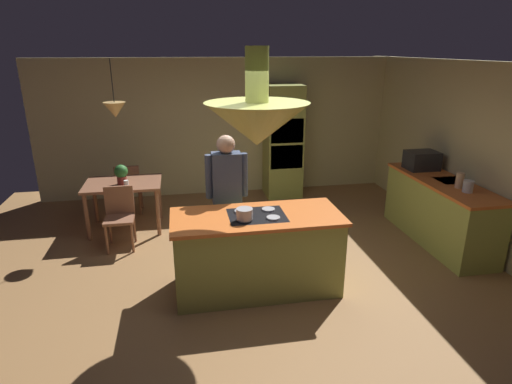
% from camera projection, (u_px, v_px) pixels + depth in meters
% --- Properties ---
extents(ground, '(8.16, 8.16, 0.00)m').
position_uv_depth(ground, '(254.00, 279.00, 5.22)').
color(ground, '#9E7042').
extents(wall_back, '(6.80, 0.10, 2.55)m').
position_uv_depth(wall_back, '(222.00, 127.00, 8.02)').
color(wall_back, beige).
rests_on(wall_back, ground).
extents(wall_right, '(0.10, 7.20, 2.55)m').
position_uv_depth(wall_right, '(484.00, 159.00, 5.73)').
color(wall_right, beige).
rests_on(wall_right, ground).
extents(kitchen_island, '(1.93, 0.85, 0.95)m').
position_uv_depth(kitchen_island, '(257.00, 252.00, 4.88)').
color(kitchen_island, '#A0A84C').
rests_on(kitchen_island, ground).
extents(counter_run_right, '(0.73, 2.07, 0.93)m').
position_uv_depth(counter_run_right, '(440.00, 211.00, 6.11)').
color(counter_run_right, '#A0A84C').
rests_on(counter_run_right, ground).
extents(oven_tower, '(0.66, 0.62, 2.09)m').
position_uv_depth(oven_tower, '(283.00, 142.00, 7.90)').
color(oven_tower, '#A0A84C').
rests_on(oven_tower, ground).
extents(dining_table, '(1.14, 0.82, 0.76)m').
position_uv_depth(dining_table, '(123.00, 189.00, 6.49)').
color(dining_table, brown).
rests_on(dining_table, ground).
extents(person_at_island, '(0.53, 0.23, 1.72)m').
position_uv_depth(person_at_island, '(227.00, 192.00, 5.32)').
color(person_at_island, tan).
rests_on(person_at_island, ground).
extents(range_hood, '(1.10, 1.10, 1.00)m').
position_uv_depth(range_hood, '(257.00, 122.00, 4.39)').
color(range_hood, '#A0A84C').
extents(pendant_light_over_table, '(0.32, 0.32, 0.82)m').
position_uv_depth(pendant_light_over_table, '(115.00, 110.00, 6.10)').
color(pendant_light_over_table, '#E0B266').
extents(chair_facing_island, '(0.40, 0.40, 0.87)m').
position_uv_depth(chair_facing_island, '(120.00, 213.00, 5.95)').
color(chair_facing_island, brown).
rests_on(chair_facing_island, ground).
extents(chair_by_back_wall, '(0.40, 0.40, 0.87)m').
position_uv_depth(chair_by_back_wall, '(129.00, 186.00, 7.12)').
color(chair_by_back_wall, brown).
rests_on(chair_by_back_wall, ground).
extents(potted_plant_on_table, '(0.20, 0.20, 0.30)m').
position_uv_depth(potted_plant_on_table, '(121.00, 173.00, 6.32)').
color(potted_plant_on_table, '#99382D').
rests_on(potted_plant_on_table, dining_table).
extents(cup_on_table, '(0.07, 0.07, 0.09)m').
position_uv_depth(cup_on_table, '(126.00, 183.00, 6.26)').
color(cup_on_table, white).
rests_on(cup_on_table, dining_table).
extents(canister_flour, '(0.13, 0.13, 0.16)m').
position_uv_depth(canister_flour, '(468.00, 186.00, 5.46)').
color(canister_flour, silver).
rests_on(canister_flour, counter_run_right).
extents(canister_sugar, '(0.10, 0.10, 0.21)m').
position_uv_depth(canister_sugar, '(460.00, 180.00, 5.62)').
color(canister_sugar, '#E0B78C').
rests_on(canister_sugar, counter_run_right).
extents(microwave_on_counter, '(0.46, 0.36, 0.28)m').
position_uv_depth(microwave_on_counter, '(422.00, 160.00, 6.48)').
color(microwave_on_counter, '#232326').
rests_on(microwave_on_counter, counter_run_right).
extents(cooking_pot_on_cooktop, '(0.18, 0.18, 0.12)m').
position_uv_depth(cooking_pot_on_cooktop, '(244.00, 214.00, 4.56)').
color(cooking_pot_on_cooktop, '#B2B2B7').
rests_on(cooking_pot_on_cooktop, kitchen_island).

